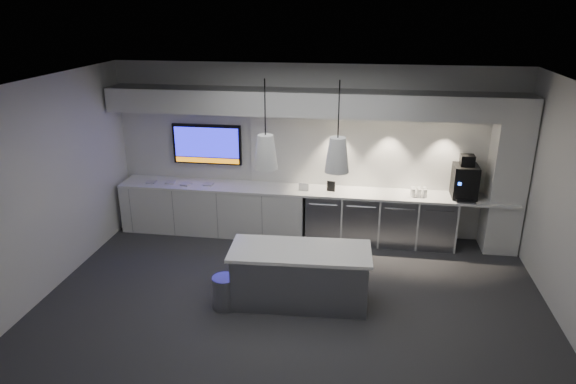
% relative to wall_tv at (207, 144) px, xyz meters
% --- Properties ---
extents(floor, '(7.00, 7.00, 0.00)m').
position_rel_wall_tv_xyz_m(floor, '(1.90, -2.45, -1.56)').
color(floor, '#2F2F31').
rests_on(floor, ground).
extents(ceiling, '(7.00, 7.00, 0.00)m').
position_rel_wall_tv_xyz_m(ceiling, '(1.90, -2.45, 1.44)').
color(ceiling, black).
rests_on(ceiling, wall_back).
extents(wall_back, '(7.00, 0.00, 7.00)m').
position_rel_wall_tv_xyz_m(wall_back, '(1.90, 0.05, -0.06)').
color(wall_back, silver).
rests_on(wall_back, floor).
extents(wall_front, '(7.00, 0.00, 7.00)m').
position_rel_wall_tv_xyz_m(wall_front, '(1.90, -4.95, -0.06)').
color(wall_front, silver).
rests_on(wall_front, floor).
extents(wall_left, '(0.00, 7.00, 7.00)m').
position_rel_wall_tv_xyz_m(wall_left, '(-1.60, -2.45, -0.06)').
color(wall_left, silver).
rests_on(wall_left, floor).
extents(back_counter, '(6.80, 0.65, 0.04)m').
position_rel_wall_tv_xyz_m(back_counter, '(1.90, -0.27, -0.68)').
color(back_counter, white).
rests_on(back_counter, left_base_cabinets).
extents(left_base_cabinets, '(3.30, 0.63, 0.86)m').
position_rel_wall_tv_xyz_m(left_base_cabinets, '(0.15, -0.27, -1.13)').
color(left_base_cabinets, silver).
rests_on(left_base_cabinets, floor).
extents(fridge_unit_a, '(0.60, 0.61, 0.85)m').
position_rel_wall_tv_xyz_m(fridge_unit_a, '(2.15, -0.27, -1.13)').
color(fridge_unit_a, gray).
rests_on(fridge_unit_a, floor).
extents(fridge_unit_b, '(0.60, 0.61, 0.85)m').
position_rel_wall_tv_xyz_m(fridge_unit_b, '(2.78, -0.27, -1.13)').
color(fridge_unit_b, gray).
rests_on(fridge_unit_b, floor).
extents(fridge_unit_c, '(0.60, 0.61, 0.85)m').
position_rel_wall_tv_xyz_m(fridge_unit_c, '(3.41, -0.27, -1.13)').
color(fridge_unit_c, gray).
rests_on(fridge_unit_c, floor).
extents(fridge_unit_d, '(0.60, 0.61, 0.85)m').
position_rel_wall_tv_xyz_m(fridge_unit_d, '(4.04, -0.27, -1.13)').
color(fridge_unit_d, gray).
rests_on(fridge_unit_d, floor).
extents(backsplash, '(4.60, 0.03, 1.30)m').
position_rel_wall_tv_xyz_m(backsplash, '(3.10, 0.03, -0.01)').
color(backsplash, silver).
rests_on(backsplash, wall_back).
extents(soffit, '(6.90, 0.60, 0.40)m').
position_rel_wall_tv_xyz_m(soffit, '(1.90, -0.25, 0.84)').
color(soffit, silver).
rests_on(soffit, wall_back).
extents(column, '(0.55, 0.55, 2.60)m').
position_rel_wall_tv_xyz_m(column, '(5.10, -0.25, -0.26)').
color(column, silver).
rests_on(column, floor).
extents(wall_tv, '(1.25, 0.07, 0.72)m').
position_rel_wall_tv_xyz_m(wall_tv, '(0.00, 0.00, 0.00)').
color(wall_tv, black).
rests_on(wall_tv, wall_back).
extents(island, '(1.94, 0.91, 0.81)m').
position_rel_wall_tv_xyz_m(island, '(2.00, -2.41, -1.15)').
color(island, gray).
rests_on(island, floor).
extents(bin, '(0.33, 0.33, 0.46)m').
position_rel_wall_tv_xyz_m(bin, '(1.00, -2.70, -1.33)').
color(bin, gray).
rests_on(bin, floor).
extents(coffee_machine, '(0.40, 0.57, 0.72)m').
position_rel_wall_tv_xyz_m(coffee_machine, '(4.45, -0.25, -0.36)').
color(coffee_machine, black).
rests_on(coffee_machine, back_counter).
extents(sign_black, '(0.14, 0.05, 0.18)m').
position_rel_wall_tv_xyz_m(sign_black, '(2.26, -0.30, -0.57)').
color(sign_black, black).
rests_on(sign_black, back_counter).
extents(sign_white, '(0.18, 0.05, 0.14)m').
position_rel_wall_tv_xyz_m(sign_white, '(1.79, -0.35, -0.59)').
color(sign_white, white).
rests_on(sign_white, back_counter).
extents(cup_cluster, '(0.26, 0.17, 0.14)m').
position_rel_wall_tv_xyz_m(cup_cluster, '(3.72, -0.33, -0.59)').
color(cup_cluster, white).
rests_on(cup_cluster, back_counter).
extents(tray_a, '(0.18, 0.18, 0.02)m').
position_rel_wall_tv_xyz_m(tray_a, '(-0.97, -0.34, -0.65)').
color(tray_a, '#B6B6B6').
rests_on(tray_a, back_counter).
extents(tray_b, '(0.17, 0.17, 0.02)m').
position_rel_wall_tv_xyz_m(tray_b, '(-0.62, -0.31, -0.65)').
color(tray_b, '#B6B6B6').
rests_on(tray_b, back_counter).
extents(tray_c, '(0.20, 0.20, 0.02)m').
position_rel_wall_tv_xyz_m(tray_c, '(-0.31, -0.36, -0.65)').
color(tray_c, '#B6B6B6').
rests_on(tray_c, back_counter).
extents(tray_d, '(0.17, 0.17, 0.02)m').
position_rel_wall_tv_xyz_m(tray_d, '(0.08, -0.30, -0.65)').
color(tray_d, '#B6B6B6').
rests_on(tray_d, back_counter).
extents(pendant_left, '(0.31, 0.31, 1.14)m').
position_rel_wall_tv_xyz_m(pendant_left, '(1.54, -2.41, 0.59)').
color(pendant_left, silver).
rests_on(pendant_left, ceiling).
extents(pendant_right, '(0.31, 0.31, 1.14)m').
position_rel_wall_tv_xyz_m(pendant_right, '(2.45, -2.41, 0.59)').
color(pendant_right, silver).
rests_on(pendant_right, ceiling).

